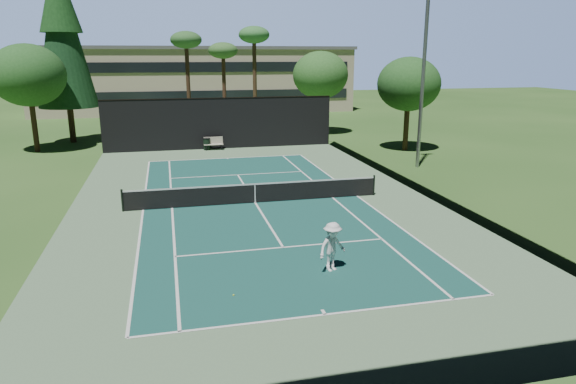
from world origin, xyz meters
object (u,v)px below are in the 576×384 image
(tennis_ball_a, at_px, (234,295))
(tennis_net, at_px, (255,192))
(player, at_px, (332,247))
(tennis_ball_b, at_px, (226,195))
(tennis_ball_c, at_px, (234,189))
(park_bench, at_px, (213,143))
(tennis_ball_d, at_px, (180,191))
(trash_bin, at_px, (207,144))

(tennis_ball_a, bearing_deg, tennis_net, 76.52)
(player, distance_m, tennis_ball_b, 10.96)
(tennis_ball_a, distance_m, tennis_ball_c, 13.11)
(tennis_net, distance_m, park_bench, 15.58)
(tennis_ball_d, xyz_separation_m, trash_bin, (2.49, 12.45, 0.45))
(park_bench, height_order, trash_bin, park_bench)
(player, distance_m, tennis_ball_d, 13.03)
(tennis_net, distance_m, trash_bin, 15.68)
(tennis_ball_d, bearing_deg, tennis_net, -41.13)
(player, height_order, park_bench, player)
(tennis_ball_a, relative_size, park_bench, 0.04)
(park_bench, bearing_deg, tennis_ball_a, -93.95)
(player, distance_m, trash_bin, 24.64)
(tennis_ball_b, distance_m, tennis_ball_d, 2.78)
(player, height_order, tennis_ball_a, player)
(tennis_ball_b, xyz_separation_m, park_bench, (0.61, 13.80, 0.51))
(tennis_ball_a, relative_size, tennis_ball_c, 0.93)
(player, xyz_separation_m, park_bench, (-1.82, 24.45, -0.33))
(park_bench, bearing_deg, player, -85.75)
(tennis_ball_b, xyz_separation_m, tennis_ball_c, (0.58, 1.16, 0.00))
(tennis_ball_a, height_order, trash_bin, trash_bin)
(player, bearing_deg, tennis_ball_b, 78.23)
(trash_bin, bearing_deg, tennis_ball_a, -92.79)
(tennis_net, xyz_separation_m, tennis_ball_d, (-3.65, 3.18, -0.53))
(tennis_ball_b, bearing_deg, tennis_ball_c, 63.63)
(tennis_ball_a, bearing_deg, park_bench, 86.05)
(player, xyz_separation_m, tennis_ball_b, (-2.43, 10.66, -0.84))
(tennis_ball_d, bearing_deg, tennis_ball_b, -30.69)
(tennis_ball_d, distance_m, trash_bin, 12.70)
(tennis_ball_b, xyz_separation_m, trash_bin, (0.09, 13.87, 0.45))
(tennis_ball_a, distance_m, trash_bin, 25.74)
(tennis_ball_a, distance_m, tennis_ball_d, 13.31)
(player, relative_size, trash_bin, 1.85)
(park_bench, xyz_separation_m, trash_bin, (-0.52, 0.07, -0.07))
(tennis_net, relative_size, trash_bin, 13.65)
(tennis_ball_d, bearing_deg, trash_bin, 78.70)
(trash_bin, bearing_deg, player, -84.57)
(tennis_net, bearing_deg, tennis_ball_b, 125.38)
(tennis_ball_d, height_order, park_bench, park_bench)
(player, height_order, tennis_ball_c, player)
(tennis_ball_c, bearing_deg, player, -81.10)
(tennis_ball_b, relative_size, park_bench, 0.04)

